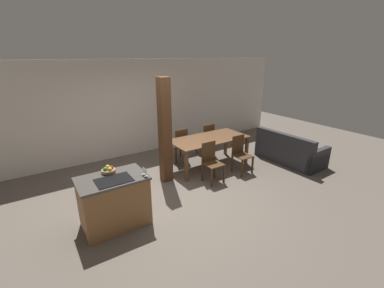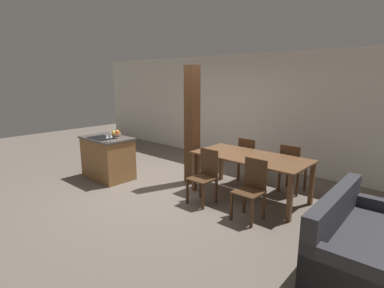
{
  "view_description": "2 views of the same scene",
  "coord_description": "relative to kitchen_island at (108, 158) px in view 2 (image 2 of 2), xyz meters",
  "views": [
    {
      "loc": [
        -2.33,
        -4.23,
        2.8
      ],
      "look_at": [
        0.6,
        0.2,
        0.95
      ],
      "focal_mm": 24.0,
      "sensor_mm": 36.0,
      "label": 1
    },
    {
      "loc": [
        4.16,
        -3.74,
        2.13
      ],
      "look_at": [
        0.6,
        0.2,
        0.95
      ],
      "focal_mm": 28.0,
      "sensor_mm": 36.0,
      "label": 2
    }
  ],
  "objects": [
    {
      "name": "kitchen_island",
      "position": [
        0.0,
        0.0,
        0.0
      ],
      "size": [
        1.11,
        0.72,
        0.91
      ],
      "color": "olive",
      "rests_on": "ground_plane"
    },
    {
      "name": "dining_chair_near_left",
      "position": [
        2.37,
        0.39,
        0.03
      ],
      "size": [
        0.4,
        0.4,
        0.93
      ],
      "color": "#472D19",
      "rests_on": "ground_plane"
    },
    {
      "name": "dining_chair_far_left",
      "position": [
        2.37,
        1.82,
        0.03
      ],
      "size": [
        0.4,
        0.4,
        0.93
      ],
      "rotation": [
        0.0,
        0.0,
        3.14
      ],
      "color": "#472D19",
      "rests_on": "ground_plane"
    },
    {
      "name": "fruit_bowl",
      "position": [
        0.02,
        0.21,
        0.5
      ],
      "size": [
        0.24,
        0.24,
        0.11
      ],
      "color": "#99704C",
      "rests_on": "kitchen_island"
    },
    {
      "name": "dining_table",
      "position": [
        2.83,
        1.11,
        0.23
      ],
      "size": [
        2.04,
        0.98,
        0.78
      ],
      "color": "brown",
      "rests_on": "ground_plane"
    },
    {
      "name": "ground_plane",
      "position": [
        1.34,
        0.35,
        -0.45
      ],
      "size": [
        16.0,
        16.0,
        0.0
      ],
      "primitive_type": "plane",
      "color": "#665B51"
    },
    {
      "name": "wine_glass_middle",
      "position": [
        0.48,
        -0.2,
        0.56
      ],
      "size": [
        0.07,
        0.07,
        0.15
      ],
      "color": "silver",
      "rests_on": "kitchen_island"
    },
    {
      "name": "wall_back",
      "position": [
        1.34,
        3.1,
        0.9
      ],
      "size": [
        11.2,
        0.08,
        2.7
      ],
      "color": "silver",
      "rests_on": "ground_plane"
    },
    {
      "name": "timber_post",
      "position": [
        1.53,
        1.01,
        0.73
      ],
      "size": [
        0.23,
        0.23,
        2.37
      ],
      "color": "#4C2D19",
      "rests_on": "ground_plane"
    },
    {
      "name": "wine_glass_near",
      "position": [
        0.48,
        -0.29,
        0.56
      ],
      "size": [
        0.07,
        0.07,
        0.15
      ],
      "color": "silver",
      "rests_on": "kitchen_island"
    },
    {
      "name": "dining_chair_near_right",
      "position": [
        3.29,
        0.39,
        0.03
      ],
      "size": [
        0.4,
        0.4,
        0.93
      ],
      "color": "#472D19",
      "rests_on": "ground_plane"
    },
    {
      "name": "couch",
      "position": [
        4.87,
        0.13,
        -0.17
      ],
      "size": [
        0.9,
        1.79,
        0.85
      ],
      "rotation": [
        0.0,
        0.0,
        1.6
      ],
      "color": "#2D2D33",
      "rests_on": "ground_plane"
    },
    {
      "name": "dining_chair_far_right",
      "position": [
        3.29,
        1.82,
        0.03
      ],
      "size": [
        0.4,
        0.4,
        0.93
      ],
      "rotation": [
        0.0,
        0.0,
        3.14
      ],
      "color": "#472D19",
      "rests_on": "ground_plane"
    }
  ]
}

